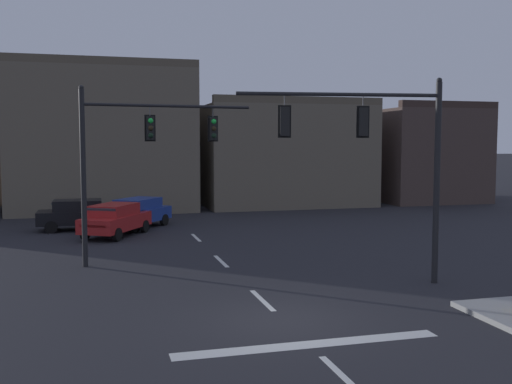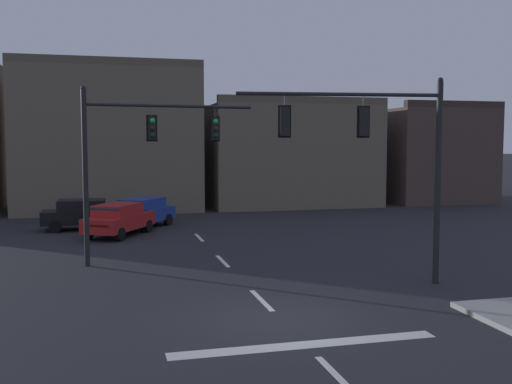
{
  "view_description": "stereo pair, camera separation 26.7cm",
  "coord_description": "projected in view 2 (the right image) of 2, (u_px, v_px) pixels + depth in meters",
  "views": [
    {
      "loc": [
        -4.66,
        -14.57,
        4.64
      ],
      "look_at": [
        0.21,
        3.49,
        3.09
      ],
      "focal_mm": 41.72,
      "sensor_mm": 36.0,
      "label": 1
    },
    {
      "loc": [
        -4.4,
        -14.63,
        4.64
      ],
      "look_at": [
        0.21,
        3.49,
        3.09
      ],
      "focal_mm": 41.72,
      "sensor_mm": 36.0,
      "label": 2
    }
  ],
  "objects": [
    {
      "name": "lane_centreline",
      "position": [
        262.0,
        300.0,
        17.53
      ],
      "size": [
        0.16,
        26.4,
        0.01
      ],
      "color": "silver",
      "rests_on": "ground"
    },
    {
      "name": "ground_plane",
      "position": [
        281.0,
        320.0,
        15.6
      ],
      "size": [
        400.0,
        400.0,
        0.0
      ],
      "primitive_type": "plane",
      "color": "#232328"
    },
    {
      "name": "car_lot_nearside",
      "position": [
        119.0,
        219.0,
        29.6
      ],
      "size": [
        3.78,
        4.71,
        1.61
      ],
      "color": "#A81E1E",
      "rests_on": "ground"
    },
    {
      "name": "signal_mast_near_side",
      "position": [
        381.0,
        146.0,
        19.05
      ],
      "size": [
        6.66,
        1.02,
        6.74
      ],
      "color": "black",
      "rests_on": "ground"
    },
    {
      "name": "car_lot_farside",
      "position": [
        141.0,
        212.0,
        32.4
      ],
      "size": [
        4.1,
        4.59,
        1.61
      ],
      "color": "navy",
      "rests_on": "ground"
    },
    {
      "name": "stop_bar_paint",
      "position": [
        306.0,
        345.0,
        13.67
      ],
      "size": [
        6.4,
        0.5,
        0.01
      ],
      "primitive_type": "cube",
      "color": "silver",
      "rests_on": "ground"
    },
    {
      "name": "car_lot_middle",
      "position": [
        84.0,
        214.0,
        31.73
      ],
      "size": [
        4.46,
        1.93,
        1.61
      ],
      "color": "black",
      "rests_on": "ground"
    },
    {
      "name": "building_row",
      "position": [
        172.0,
        146.0,
        43.39
      ],
      "size": [
        44.79,
        11.5,
        10.7
      ],
      "color": "#473833",
      "rests_on": "ground"
    },
    {
      "name": "signal_mast_far_side",
      "position": [
        136.0,
        147.0,
        22.64
      ],
      "size": [
        6.59,
        0.78,
        6.75
      ],
      "color": "black",
      "rests_on": "ground"
    }
  ]
}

